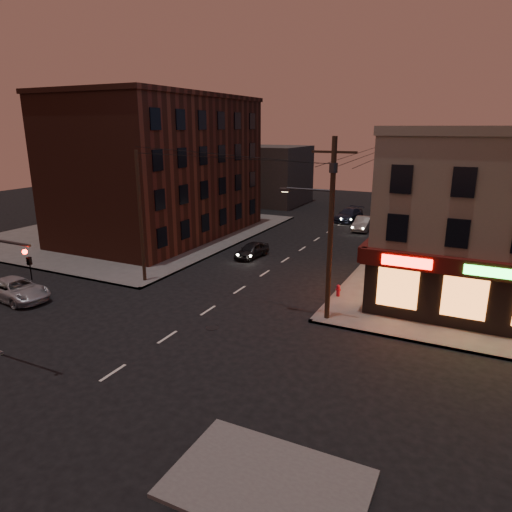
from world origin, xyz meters
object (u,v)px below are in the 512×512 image
Objects in this scene: sedan_mid at (363,223)px; fire_hydrant at (338,290)px; sedan_near at (252,250)px; suv_cross at (16,289)px; sedan_far at (349,215)px.

sedan_mid is 5.68× the size of fire_hydrant.
sedan_near is at bearing -112.86° from sedan_mid.
suv_cross is 17.76m from sedan_near.
suv_cross is 36.29m from sedan_far.
sedan_far is 25.65m from fire_hydrant.
sedan_mid is 5.01m from sedan_far.
sedan_far is (-2.65, 4.25, 0.01)m from sedan_mid.
fire_hydrant is at bearing -57.12° from suv_cross.
suv_cross is 6.39× the size of fire_hydrant.
fire_hydrant is at bearing -26.81° from sedan_near.
sedan_mid reaches higher than suv_cross.
suv_cross is 1.31× the size of sedan_near.
suv_cross reaches higher than fire_hydrant.
sedan_near is 0.74× the size of sedan_far.
sedan_near is at bearing -24.48° from suv_cross.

